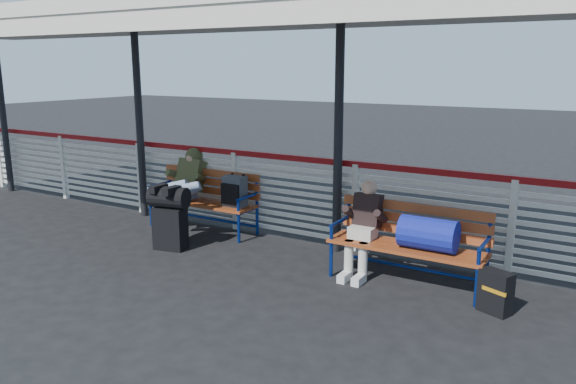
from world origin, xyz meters
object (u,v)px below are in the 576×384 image
Objects in this scene: bench_left at (214,193)px; traveler_man at (181,186)px; luggage_stack at (170,215)px; bench_right at (420,235)px; companion_person at (363,227)px; suitcase_side at (495,292)px.

traveler_man is at bearing -135.22° from bench_left.
bench_left reaches higher than luggage_stack.
companion_person is at bearing -179.91° from bench_right.
bench_left is at bearing 78.00° from luggage_stack.
bench_left is 1.17× the size of traveler_man.
bench_left reaches higher than suitcase_side.
bench_right is 1.17× the size of traveler_man.
bench_left is at bearing 44.78° from traveler_man.
luggage_stack reaches higher than suitcase_side.
bench_right is (3.35, 0.46, 0.13)m from luggage_stack.
suitcase_side is (4.26, 0.16, -0.26)m from luggage_stack.
luggage_stack is 1.97× the size of suitcase_side.
traveler_man is (-0.35, -0.34, 0.14)m from bench_left.
luggage_stack is 0.57× the size of traveler_man.
companion_person is (-0.69, -0.00, -0.01)m from bench_right.
suitcase_side is at bearing -10.09° from luggage_stack.
luggage_stack is at bearing -170.29° from companion_person.
bench_right is at bearing -8.83° from bench_left.
companion_person reaches higher than bench_right.
suitcase_side is at bearing -5.90° from traveler_man.
companion_person is (3.01, -0.18, -0.13)m from traveler_man.
companion_person is (2.67, -0.52, 0.00)m from bench_left.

